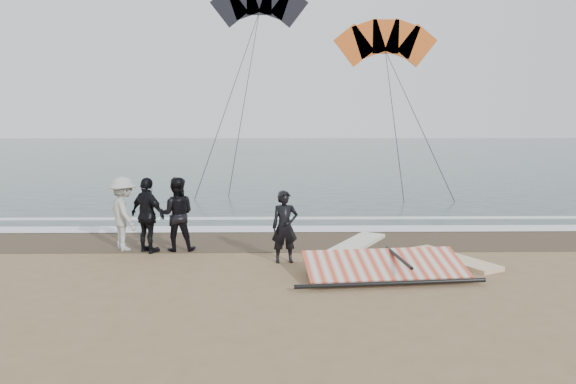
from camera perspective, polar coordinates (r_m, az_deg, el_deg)
name	(u,v)px	position (r m, az deg, el deg)	size (l,w,h in m)	color
ground	(335,291)	(11.59, 4.83, -10.04)	(120.00, 120.00, 0.00)	#8C704C
sea	(294,156)	(44.10, 0.60, 3.68)	(120.00, 54.00, 0.02)	#233838
wet_sand	(320,240)	(15.90, 3.23, -4.89)	(120.00, 2.80, 0.01)	#4C3D2B
foam_near	(316,229)	(17.26, 2.90, -3.75)	(120.00, 0.90, 0.01)	white
foam_far	(313,218)	(18.92, 2.57, -2.66)	(120.00, 0.45, 0.01)	white
man_main	(285,227)	(13.45, -0.33, -3.55)	(0.64, 0.42, 1.75)	black
board_white	(453,259)	(14.34, 16.44, -6.53)	(0.69, 2.47, 0.10)	silver
board_cream	(357,244)	(15.34, 7.01, -5.25)	(0.69, 2.59, 0.11)	white
trio_cluster	(147,214)	(14.98, -14.14, -2.20)	(2.55, 1.54, 1.95)	black
sail_rig	(381,267)	(12.72, 9.38, -7.53)	(4.04, 2.03, 0.49)	black
kite_red	(386,46)	(35.23, 9.88, 14.43)	(6.84, 6.61, 14.88)	orange
kite_dark	(259,8)	(37.99, -2.96, 18.18)	(6.99, 7.64, 18.09)	black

